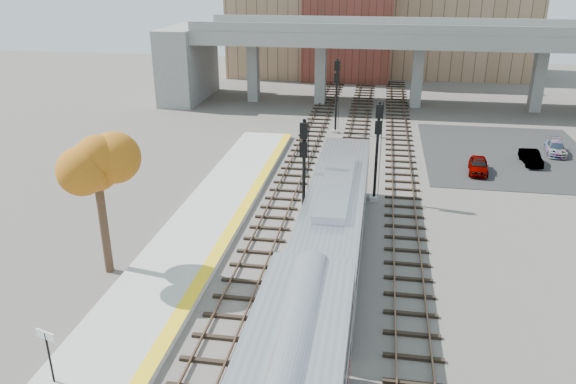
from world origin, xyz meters
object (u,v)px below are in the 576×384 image
(signal_mast_mid, at_px, (377,154))
(car_a, at_px, (478,165))
(signal_mast_far, at_px, (336,97))
(car_b, at_px, (531,157))
(signal_mast_near, at_px, (304,179))
(tree, at_px, (95,162))
(car_c, at_px, (556,148))
(locomotive, at_px, (336,216))

(signal_mast_mid, relative_size, car_a, 1.94)
(signal_mast_far, xyz_separation_m, car_b, (16.48, -6.72, -2.92))
(signal_mast_near, height_order, signal_mast_far, signal_mast_far)
(tree, bearing_deg, car_a, 41.46)
(signal_mast_near, distance_m, car_c, 27.00)
(car_b, relative_size, car_c, 0.92)
(locomotive, distance_m, car_a, 18.07)
(locomotive, distance_m, signal_mast_mid, 8.44)
(signal_mast_far, relative_size, tree, 0.86)
(locomotive, height_order, signal_mast_mid, signal_mast_mid)
(car_a, bearing_deg, car_c, 45.79)
(car_a, xyz_separation_m, car_c, (7.24, 5.96, -0.07))
(tree, height_order, car_a, tree)
(signal_mast_mid, bearing_deg, signal_mast_near, -124.96)
(signal_mast_far, bearing_deg, car_b, -22.19)
(car_b, bearing_deg, signal_mast_far, 155.53)
(signal_mast_mid, xyz_separation_m, car_b, (12.38, 9.79, -2.80))
(locomotive, height_order, signal_mast_near, signal_mast_near)
(signal_mast_mid, xyz_separation_m, tree, (-13.57, -12.00, 2.70))
(locomotive, height_order, car_c, locomotive)
(tree, height_order, car_c, tree)
(locomotive, bearing_deg, signal_mast_near, 132.97)
(locomotive, relative_size, tree, 2.32)
(signal_mast_mid, xyz_separation_m, car_a, (7.86, 6.93, -2.75))
(signal_mast_mid, relative_size, signal_mast_far, 0.98)
(signal_mast_far, bearing_deg, car_a, -38.67)
(car_b, bearing_deg, signal_mast_near, -138.76)
(signal_mast_mid, height_order, car_c, signal_mast_mid)
(tree, relative_size, car_b, 2.42)
(locomotive, relative_size, car_a, 5.35)
(signal_mast_far, xyz_separation_m, car_a, (11.96, -9.58, -2.87))
(locomotive, relative_size, car_c, 5.14)
(signal_mast_near, relative_size, tree, 0.86)
(signal_mast_near, height_order, tree, tree)
(locomotive, bearing_deg, car_a, 56.76)
(signal_mast_near, xyz_separation_m, car_c, (19.20, 18.76, -2.92))
(car_c, bearing_deg, car_a, -133.47)
(signal_mast_far, height_order, car_b, signal_mast_far)
(car_a, distance_m, car_b, 5.34)
(car_c, bearing_deg, tree, -131.97)
(signal_mast_mid, relative_size, car_c, 1.86)
(signal_mast_near, height_order, car_b, signal_mast_near)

